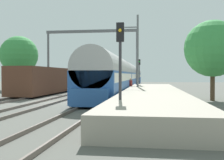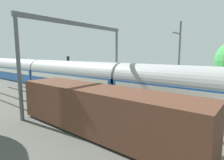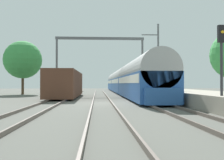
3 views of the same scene
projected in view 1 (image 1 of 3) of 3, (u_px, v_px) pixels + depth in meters
ground at (50, 103)px, 20.69m from camera, size 120.00×120.00×0.00m
track_far_west at (3, 101)px, 21.22m from camera, size 1.52×60.00×0.16m
track_west at (50, 101)px, 20.69m from camera, size 1.52×60.00×0.16m
track_east at (100, 102)px, 20.17m from camera, size 1.52×60.00×0.16m
platform at (153, 96)px, 21.62m from camera, size 4.40×28.00×0.90m
passenger_train at (126, 76)px, 40.88m from camera, size 2.93×49.20×3.82m
freight_car at (46, 80)px, 29.89m from camera, size 2.80×13.00×2.70m
person_crossing at (131, 85)px, 29.25m from camera, size 0.28×0.42×1.73m
railway_signal_near at (120, 57)px, 13.05m from camera, size 0.36×0.30×4.55m
railway_signal_far at (139, 69)px, 43.64m from camera, size 0.36×0.30×4.55m
catenary_gantry at (92, 48)px, 35.30m from camera, size 12.04×0.28×7.86m
catenary_pole_east_mid at (137, 54)px, 27.18m from camera, size 1.90×0.20×8.00m
tree_west_background at (19, 55)px, 38.77m from camera, size 5.31×5.31×7.54m
tree_east_background at (213, 49)px, 22.12m from camera, size 4.56×4.56×6.48m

